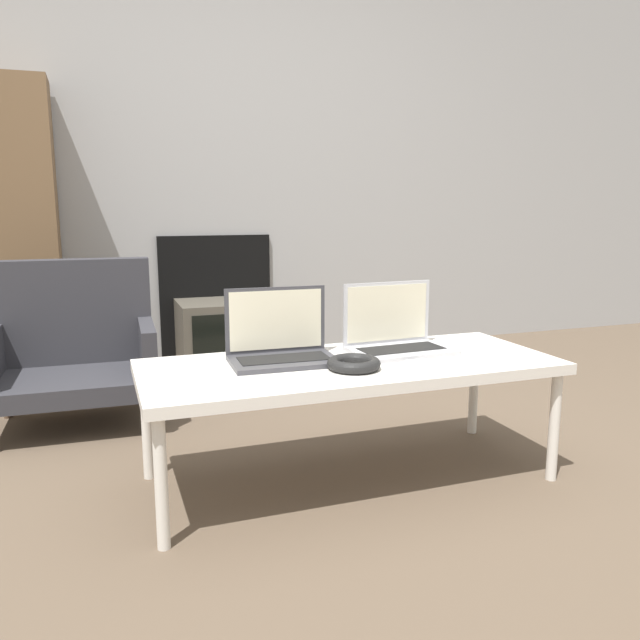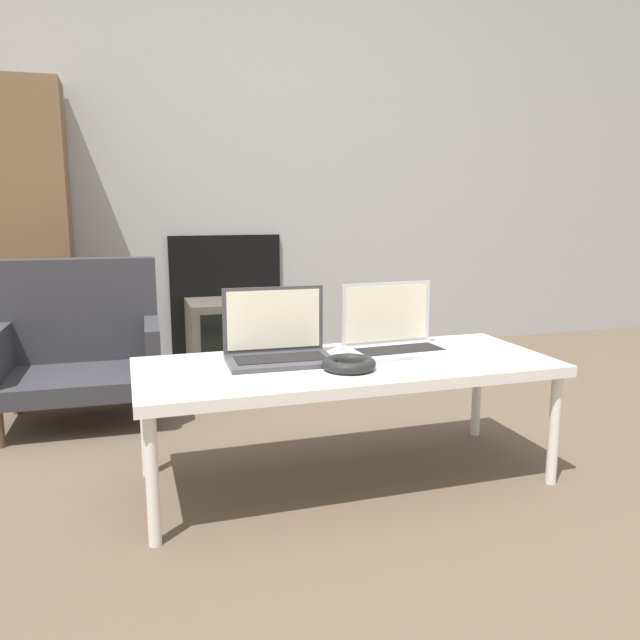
{
  "view_description": "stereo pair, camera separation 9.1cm",
  "coord_description": "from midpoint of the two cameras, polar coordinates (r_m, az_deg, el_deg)",
  "views": [
    {
      "loc": [
        -0.78,
        -1.62,
        0.92
      ],
      "look_at": [
        0.0,
        0.54,
        0.5
      ],
      "focal_mm": 35.0,
      "sensor_mm": 36.0,
      "label": 1
    },
    {
      "loc": [
        -0.69,
        -1.65,
        0.92
      ],
      "look_at": [
        0.0,
        0.54,
        0.5
      ],
      "focal_mm": 35.0,
      "sensor_mm": 36.0,
      "label": 2
    }
  ],
  "objects": [
    {
      "name": "laptop_left",
      "position": [
        2.09,
        -4.87,
        -2.25
      ],
      "size": [
        0.36,
        0.24,
        0.24
      ],
      "rotation": [
        0.0,
        0.0,
        -0.04
      ],
      "color": "#38383D",
      "rests_on": "table"
    },
    {
      "name": "phone",
      "position": [
        2.03,
        8.16,
        -4.15
      ],
      "size": [
        0.07,
        0.14,
        0.01
      ],
      "color": "silver",
      "rests_on": "table"
    },
    {
      "name": "headphones",
      "position": [
        1.98,
        1.78,
        -4.01
      ],
      "size": [
        0.17,
        0.17,
        0.04
      ],
      "color": "black",
      "rests_on": "table"
    },
    {
      "name": "table",
      "position": [
        2.09,
        1.54,
        -4.67
      ],
      "size": [
        1.38,
        0.56,
        0.42
      ],
      "color": "silver",
      "rests_on": "ground_plane"
    },
    {
      "name": "tv",
      "position": [
        3.69,
        -9.49,
        -1.25
      ],
      "size": [
        0.51,
        0.41,
        0.39
      ],
      "color": "#4C473D",
      "rests_on": "ground_plane"
    },
    {
      "name": "armchair",
      "position": [
        2.92,
        -22.52,
        -2.19
      ],
      "size": [
        0.69,
        0.54,
        0.7
      ],
      "rotation": [
        0.0,
        0.0,
        -0.03
      ],
      "color": "#2D2D33",
      "rests_on": "ground_plane"
    },
    {
      "name": "ground_plane",
      "position": [
        2.02,
        4.07,
        -16.93
      ],
      "size": [
        14.0,
        14.0,
        0.0
      ],
      "primitive_type": "plane",
      "color": "brown"
    },
    {
      "name": "laptop_right",
      "position": [
        2.23,
        5.77,
        -1.44
      ],
      "size": [
        0.36,
        0.24,
        0.24
      ],
      "rotation": [
        0.0,
        0.0,
        0.05
      ],
      "color": "#B2B2B7",
      "rests_on": "table"
    },
    {
      "name": "wall_back",
      "position": [
        3.9,
        -9.2,
        15.54
      ],
      "size": [
        7.0,
        0.08,
        2.6
      ],
      "color": "#999999",
      "rests_on": "ground_plane"
    }
  ]
}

